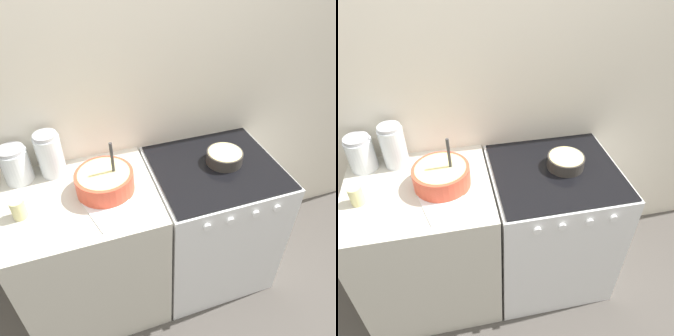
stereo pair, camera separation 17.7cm
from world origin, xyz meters
The scene contains 10 objects.
ground_plane centered at (0.00, 0.00, 0.00)m, with size 12.00×12.00×0.00m, color #4C4742.
wall_back centered at (0.00, 0.69, 1.20)m, with size 4.56×0.05×2.40m.
countertop_cabinet centered at (-0.39, 0.33, 0.46)m, with size 0.78×0.66×0.93m.
stove centered at (0.38, 0.33, 0.46)m, with size 0.73×0.68×0.93m.
mixing_bowl centered at (-0.25, 0.34, 0.99)m, with size 0.30×0.30×0.28m.
baking_pan centered at (0.44, 0.35, 0.97)m, with size 0.21×0.21×0.07m.
storage_jar_left centered at (-0.67, 0.57, 1.02)m, with size 0.15×0.15×0.20m.
storage_jar_middle centered at (-0.49, 0.57, 1.04)m, with size 0.14×0.14×0.25m.
tin_can centered at (-0.67, 0.28, 0.98)m, with size 0.07×0.07×0.10m.
recipe_page centered at (-0.25, 0.19, 0.93)m, with size 0.27×0.30×0.01m.
Camera 1 is at (-0.35, -0.97, 2.09)m, focal length 35.00 mm.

